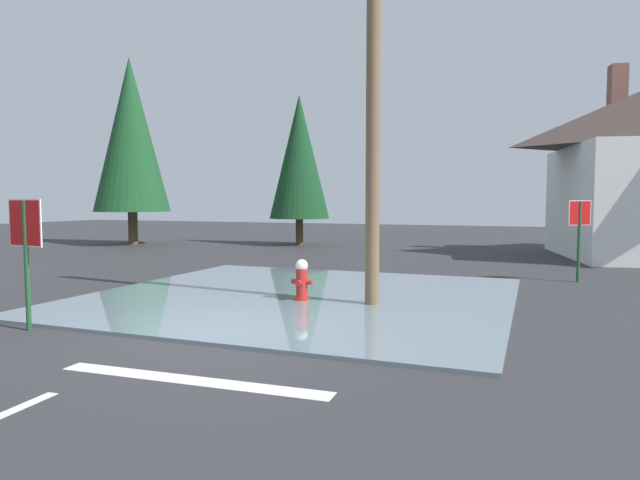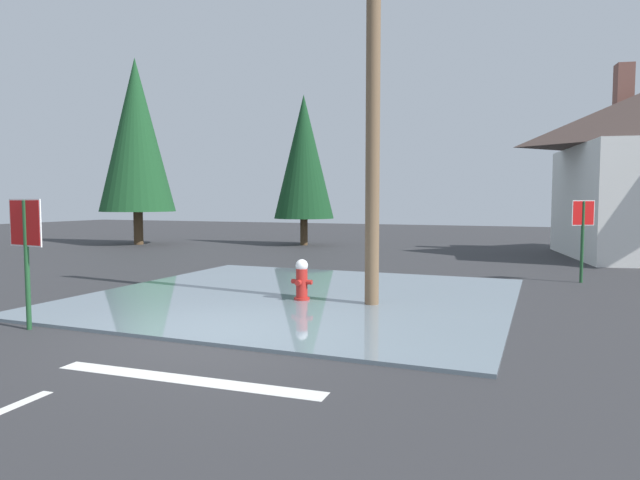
{
  "view_description": "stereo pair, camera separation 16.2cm",
  "coord_description": "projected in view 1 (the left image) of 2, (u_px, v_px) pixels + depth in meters",
  "views": [
    {
      "loc": [
        4.65,
        -7.57,
        2.13
      ],
      "look_at": [
        0.55,
        3.02,
        1.31
      ],
      "focal_mm": 31.21,
      "sensor_mm": 36.0,
      "label": 1
    },
    {
      "loc": [
        4.8,
        -7.51,
        2.13
      ],
      "look_at": [
        0.55,
        3.02,
        1.31
      ],
      "focal_mm": 31.21,
      "sensor_mm": 36.0,
      "label": 2
    }
  ],
  "objects": [
    {
      "name": "stop_sign_far",
      "position": [
        579.0,
        225.0,
        14.35
      ],
      "size": [
        0.55,
        0.37,
        2.12
      ],
      "color": "#1E4C28",
      "rests_on": "ground"
    },
    {
      "name": "lane_stop_bar",
      "position": [
        191.0,
        380.0,
        6.57
      ],
      "size": [
        3.54,
        0.45,
        0.01
      ],
      "primitive_type": "cube",
      "rotation": [
        0.0,
        0.0,
        0.04
      ],
      "color": "silver",
      "rests_on": "ground"
    },
    {
      "name": "ground_plane",
      "position": [
        219.0,
        337.0,
        8.87
      ],
      "size": [
        80.0,
        80.0,
        0.1
      ],
      "primitive_type": "cube",
      "color": "#2D2D30"
    },
    {
      "name": "flood_puddle",
      "position": [
        300.0,
        296.0,
        12.17
      ],
      "size": [
        8.86,
        8.49,
        0.06
      ],
      "primitive_type": "cube",
      "color": "slate",
      "rests_on": "ground"
    },
    {
      "name": "pine_tree_mid_left",
      "position": [
        131.0,
        135.0,
        26.23
      ],
      "size": [
        3.53,
        3.53,
        8.83
      ],
      "color": "#4C3823",
      "rests_on": "ground"
    },
    {
      "name": "utility_pole",
      "position": [
        373.0,
        82.0,
        10.79
      ],
      "size": [
        1.6,
        0.28,
        8.47
      ],
      "color": "brown",
      "rests_on": "ground"
    },
    {
      "name": "fire_hydrant",
      "position": [
        302.0,
        281.0,
        11.52
      ],
      "size": [
        0.46,
        0.39,
        0.91
      ],
      "color": "#AD231E",
      "rests_on": "ground"
    },
    {
      "name": "stop_sign_near",
      "position": [
        26.0,
        237.0,
        8.98
      ],
      "size": [
        0.77,
        0.1,
        2.15
      ],
      "color": "#1E4C28",
      "rests_on": "ground"
    },
    {
      "name": "pine_tree_tall_left",
      "position": [
        299.0,
        157.0,
        26.02
      ],
      "size": [
        2.81,
        2.81,
        7.04
      ],
      "color": "#4C3823",
      "rests_on": "ground"
    }
  ]
}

